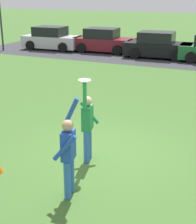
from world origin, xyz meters
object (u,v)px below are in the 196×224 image
(parked_car_silver, at_px, (52,39))
(parked_car_maroon, at_px, (103,41))
(person_defender, at_px, (68,152))
(frisbee_disc, at_px, (85,80))
(person_catcher, at_px, (87,123))
(lamppost_by_lot, at_px, (0,12))
(parked_car_black, at_px, (158,46))

(parked_car_silver, bearing_deg, parked_car_maroon, 4.21)
(person_defender, relative_size, frisbee_disc, 7.13)
(person_catcher, xyz_separation_m, lamppost_by_lot, (-12.59, 12.60, 1.60))
(parked_car_maroon, bearing_deg, person_defender, -71.96)
(person_catcher, height_order, parked_car_silver, person_catcher)
(person_defender, relative_size, lamppost_by_lot, 0.48)
(parked_car_maroon, distance_m, parked_car_black, 3.99)
(person_defender, relative_size, parked_car_maroon, 0.49)
(parked_car_silver, bearing_deg, lamppost_by_lot, -150.50)
(person_defender, bearing_deg, parked_car_black, -3.58)
(frisbee_disc, bearing_deg, lamppost_by_lot, 134.58)
(person_defender, height_order, frisbee_disc, frisbee_disc)
(person_defender, distance_m, parked_car_silver, 18.87)
(parked_car_maroon, height_order, parked_car_black, same)
(person_catcher, distance_m, parked_car_black, 14.41)
(parked_car_silver, bearing_deg, person_catcher, -58.87)
(parked_car_silver, xyz_separation_m, parked_car_black, (7.71, -0.15, 0.00))
(frisbee_disc, xyz_separation_m, parked_car_silver, (-9.76, 14.64, -1.37))
(frisbee_disc, bearing_deg, parked_car_silver, 123.69)
(person_catcher, distance_m, lamppost_by_lot, 17.88)
(parked_car_maroon, height_order, lamppost_by_lot, lamppost_by_lot)
(frisbee_disc, height_order, lamppost_by_lot, lamppost_by_lot)
(frisbee_disc, distance_m, parked_car_maroon, 16.30)
(parked_car_silver, xyz_separation_m, lamppost_by_lot, (-2.87, -1.82, 1.86))
(person_catcher, distance_m, parked_car_silver, 17.39)
(frisbee_disc, distance_m, lamppost_by_lot, 18.00)
(parked_car_silver, height_order, parked_car_maroon, same)
(parked_car_black, xyz_separation_m, lamppost_by_lot, (-10.58, -1.67, 1.86))
(person_defender, distance_m, parked_car_black, 16.00)
(parked_car_silver, height_order, parked_car_black, same)
(person_catcher, bearing_deg, parked_car_black, 176.02)
(person_defender, bearing_deg, person_catcher, 0.00)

